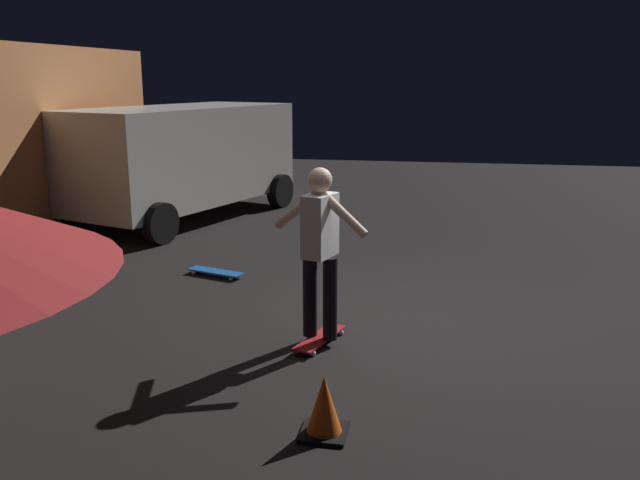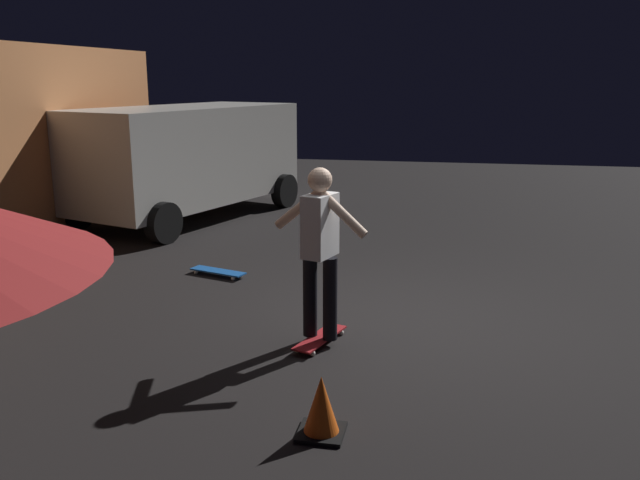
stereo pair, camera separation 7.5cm
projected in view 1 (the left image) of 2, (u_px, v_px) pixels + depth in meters
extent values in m
plane|color=black|center=(391.00, 321.00, 7.21)|extent=(28.00, 28.00, 0.00)
cube|color=silver|center=(182.00, 154.00, 12.23)|extent=(4.97, 3.27, 1.70)
cube|color=black|center=(253.00, 127.00, 14.09)|extent=(0.61, 1.68, 0.64)
cylinder|color=black|center=(202.00, 183.00, 14.39)|extent=(0.70, 0.42, 0.66)
cylinder|color=black|center=(280.00, 191.00, 13.45)|extent=(0.70, 0.42, 0.66)
cylinder|color=black|center=(71.00, 211.00, 11.42)|extent=(0.70, 0.42, 0.66)
cylinder|color=black|center=(160.00, 223.00, 10.48)|extent=(0.70, 0.42, 0.66)
cube|color=#AD1E23|center=(320.00, 338.00, 6.60)|extent=(0.80, 0.42, 0.02)
sphere|color=silver|center=(326.00, 330.00, 6.91)|extent=(0.05, 0.05, 0.05)
sphere|color=silver|center=(341.00, 333.00, 6.83)|extent=(0.05, 0.05, 0.05)
sphere|color=silver|center=(297.00, 350.00, 6.39)|extent=(0.05, 0.05, 0.05)
sphere|color=silver|center=(313.00, 353.00, 6.32)|extent=(0.05, 0.05, 0.05)
cube|color=#1959B2|center=(216.00, 271.00, 8.84)|extent=(0.42, 0.80, 0.02)
sphere|color=silver|center=(238.00, 275.00, 8.79)|extent=(0.05, 0.05, 0.05)
sphere|color=silver|center=(231.00, 279.00, 8.64)|extent=(0.05, 0.05, 0.05)
sphere|color=silver|center=(201.00, 269.00, 9.06)|extent=(0.05, 0.05, 0.05)
sphere|color=silver|center=(194.00, 273.00, 8.91)|extent=(0.05, 0.05, 0.05)
cylinder|color=black|center=(310.00, 295.00, 6.55)|extent=(0.14, 0.14, 0.82)
cylinder|color=black|center=(330.00, 299.00, 6.46)|extent=(0.14, 0.14, 0.82)
cube|color=white|center=(320.00, 226.00, 6.34)|extent=(0.43, 0.32, 0.60)
sphere|color=beige|center=(320.00, 180.00, 6.23)|extent=(0.23, 0.23, 0.23)
cylinder|color=beige|center=(300.00, 208.00, 6.40)|extent=(0.25, 0.54, 0.46)
cylinder|color=beige|center=(341.00, 212.00, 6.20)|extent=(0.25, 0.54, 0.46)
cube|color=black|center=(324.00, 432.00, 4.94)|extent=(0.34, 0.34, 0.03)
cone|color=#EA5914|center=(324.00, 405.00, 4.89)|extent=(0.28, 0.28, 0.46)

